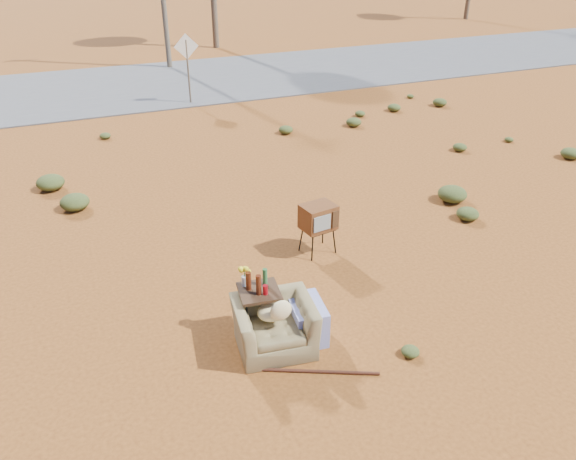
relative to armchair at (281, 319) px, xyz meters
name	(u,v)px	position (x,y,z in m)	size (l,w,h in m)	color
ground	(293,328)	(0.30, 0.26, -0.43)	(140.00, 140.00, 0.00)	#95521D
highway	(130,86)	(0.30, 15.26, -0.41)	(140.00, 7.00, 0.04)	#565659
armchair	(281,319)	(0.00, 0.00, 0.00)	(1.34, 0.82, 0.93)	olive
tv_unit	(318,218)	(1.54, 2.06, 0.25)	(0.63, 0.54, 0.91)	black
side_table	(256,288)	(-0.23, 0.30, 0.37)	(0.61, 0.61, 1.09)	#392314
rusty_bar	(313,371)	(0.18, -0.70, -0.41)	(0.05, 0.05, 1.71)	#4E2214
road_sign	(187,56)	(1.80, 12.26, 1.07)	(0.78, 0.06, 2.19)	brown
scrub_patch	(170,205)	(-0.52, 4.67, -0.29)	(17.49, 8.07, 0.33)	#435123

